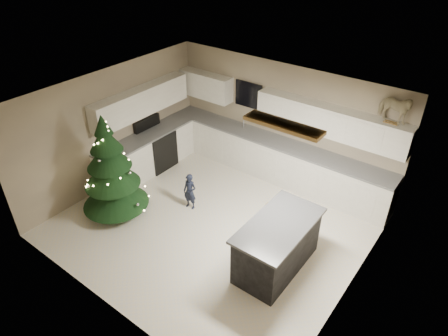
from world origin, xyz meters
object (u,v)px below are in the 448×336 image
at_px(bar_stool, 273,213).
at_px(christmas_tree, 111,175).
at_px(island, 277,245).
at_px(toddler, 190,192).
at_px(rocking_horse, 394,108).

relative_size(bar_stool, christmas_tree, 0.29).
xyz_separation_m(island, toddler, (-2.27, 0.34, -0.08)).
xyz_separation_m(island, rocking_horse, (0.75, 2.53, 1.81)).
height_order(bar_stool, toddler, toddler).
distance_m(toddler, rocking_horse, 4.18).
relative_size(toddler, rocking_horse, 1.17).
height_order(christmas_tree, rocking_horse, rocking_horse).
bearing_deg(toddler, island, -15.97).
xyz_separation_m(bar_stool, rocking_horse, (1.25, 1.83, 1.81)).
bearing_deg(island, christmas_tree, -169.03).
relative_size(island, christmas_tree, 0.78).
relative_size(island, rocking_horse, 2.49).
height_order(island, christmas_tree, christmas_tree).
bearing_deg(rocking_horse, toddler, 135.40).
relative_size(bar_stool, rocking_horse, 0.93).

